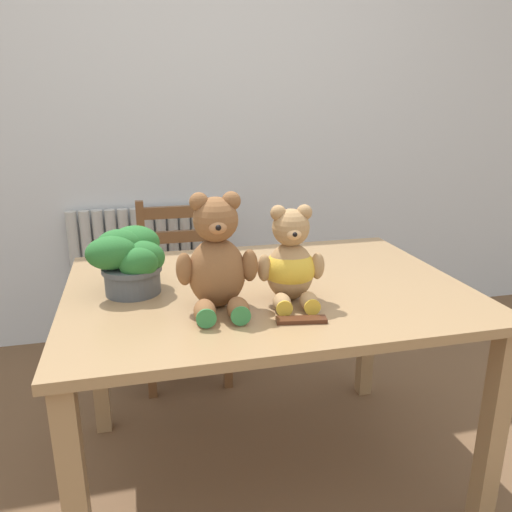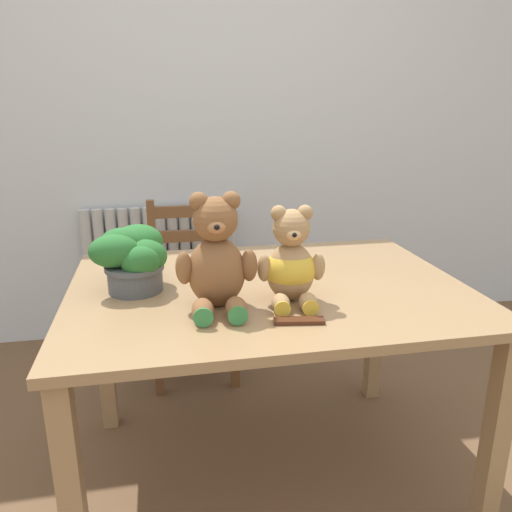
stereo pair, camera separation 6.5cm
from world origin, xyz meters
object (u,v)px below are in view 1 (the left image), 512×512
object	(u,v)px
wooden_chair_behind	(182,289)
potted_plant	(130,258)
teddy_bear_right	(291,263)
teddy_bear_left	(217,260)
chocolate_bar	(301,320)

from	to	relation	value
wooden_chair_behind	potted_plant	bearing A→B (deg)	74.63
potted_plant	teddy_bear_right	bearing A→B (deg)	-21.65
teddy_bear_left	chocolate_bar	world-z (taller)	teddy_bear_left
wooden_chair_behind	teddy_bear_right	xyz separation A→B (m)	(0.24, -1.02, 0.44)
teddy_bear_right	teddy_bear_left	bearing A→B (deg)	7.97
teddy_bear_right	chocolate_bar	xyz separation A→B (m)	(-0.02, -0.16, -0.11)
teddy_bear_left	potted_plant	size ratio (longest dim) A/B	1.43
potted_plant	teddy_bear_left	bearing A→B (deg)	-37.88
potted_plant	chocolate_bar	xyz separation A→B (m)	(0.45, -0.35, -0.11)
teddy_bear_right	potted_plant	world-z (taller)	teddy_bear_right
potted_plant	chocolate_bar	world-z (taller)	potted_plant
wooden_chair_behind	teddy_bear_left	distance (m)	1.13
wooden_chair_behind	chocolate_bar	bearing A→B (deg)	100.74
wooden_chair_behind	teddy_bear_left	bearing A→B (deg)	91.02
teddy_bear_left	teddy_bear_right	distance (m)	0.23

